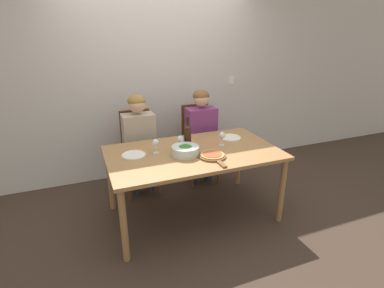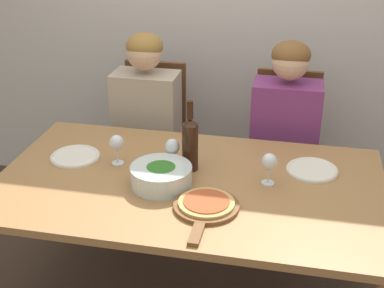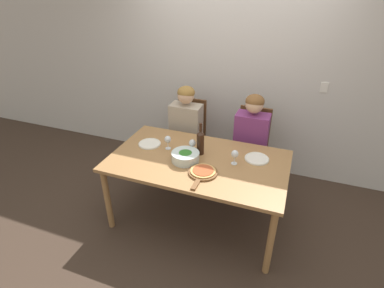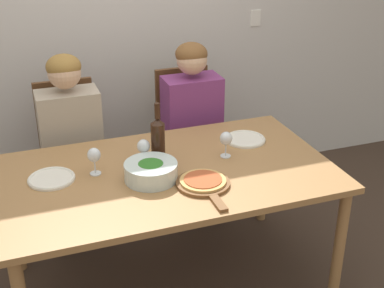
{
  "view_description": "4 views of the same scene",
  "coord_description": "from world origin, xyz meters",
  "px_view_note": "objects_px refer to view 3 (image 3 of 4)",
  "views": [
    {
      "loc": [
        -1.07,
        -2.67,
        1.95
      ],
      "look_at": [
        -0.02,
        -0.02,
        0.86
      ],
      "focal_mm": 28.0,
      "sensor_mm": 36.0,
      "label": 1
    },
    {
      "loc": [
        0.46,
        -2.08,
        1.97
      ],
      "look_at": [
        -0.01,
        0.13,
        0.89
      ],
      "focal_mm": 50.0,
      "sensor_mm": 36.0,
      "label": 2
    },
    {
      "loc": [
        0.83,
        -2.4,
        2.37
      ],
      "look_at": [
        -0.07,
        0.02,
        0.92
      ],
      "focal_mm": 28.0,
      "sensor_mm": 36.0,
      "label": 3
    },
    {
      "loc": [
        -0.74,
        -2.42,
        2.12
      ],
      "look_at": [
        0.15,
        0.03,
        0.88
      ],
      "focal_mm": 50.0,
      "sensor_mm": 36.0,
      "label": 4
    }
  ],
  "objects_px": {
    "pizza_on_board": "(203,172)",
    "chair_left": "(189,136)",
    "person_man": "(251,136)",
    "broccoli_bowl": "(185,156)",
    "wine_glass_right": "(235,155)",
    "wine_glass_left": "(168,140)",
    "chair_right": "(251,147)",
    "wine_glass_centre": "(192,144)",
    "dinner_plate_right": "(257,159)",
    "wine_bottle": "(200,142)",
    "dinner_plate_left": "(150,144)",
    "person_woman": "(186,125)"
  },
  "relations": [
    {
      "from": "pizza_on_board",
      "to": "chair_left",
      "type": "bearing_deg",
      "value": 117.12
    },
    {
      "from": "person_man",
      "to": "broccoli_bowl",
      "type": "distance_m",
      "value": 0.93
    },
    {
      "from": "pizza_on_board",
      "to": "wine_glass_right",
      "type": "xyz_separation_m",
      "value": [
        0.24,
        0.27,
        0.09
      ]
    },
    {
      "from": "wine_glass_right",
      "to": "wine_glass_left",
      "type": "bearing_deg",
      "value": 176.59
    },
    {
      "from": "wine_glass_left",
      "to": "broccoli_bowl",
      "type": "bearing_deg",
      "value": -31.08
    },
    {
      "from": "person_man",
      "to": "wine_glass_left",
      "type": "bearing_deg",
      "value": -141.35
    },
    {
      "from": "chair_right",
      "to": "wine_glass_right",
      "type": "bearing_deg",
      "value": -93.1
    },
    {
      "from": "pizza_on_board",
      "to": "wine_glass_centre",
      "type": "distance_m",
      "value": 0.4
    },
    {
      "from": "pizza_on_board",
      "to": "wine_glass_centre",
      "type": "height_order",
      "value": "wine_glass_centre"
    },
    {
      "from": "person_man",
      "to": "dinner_plate_right",
      "type": "height_order",
      "value": "person_man"
    },
    {
      "from": "wine_bottle",
      "to": "dinner_plate_left",
      "type": "xyz_separation_m",
      "value": [
        -0.58,
        -0.01,
        -0.13
      ]
    },
    {
      "from": "wine_bottle",
      "to": "wine_glass_left",
      "type": "relative_size",
      "value": 2.29
    },
    {
      "from": "dinner_plate_left",
      "to": "wine_glass_left",
      "type": "height_order",
      "value": "wine_glass_left"
    },
    {
      "from": "wine_glass_left",
      "to": "dinner_plate_right",
      "type": "bearing_deg",
      "value": 7.09
    },
    {
      "from": "dinner_plate_left",
      "to": "wine_glass_right",
      "type": "height_order",
      "value": "wine_glass_right"
    },
    {
      "from": "wine_glass_right",
      "to": "broccoli_bowl",
      "type": "bearing_deg",
      "value": -166.3
    },
    {
      "from": "dinner_plate_left",
      "to": "pizza_on_board",
      "type": "height_order",
      "value": "pizza_on_board"
    },
    {
      "from": "chair_right",
      "to": "person_man",
      "type": "bearing_deg",
      "value": -90.0
    },
    {
      "from": "broccoli_bowl",
      "to": "wine_glass_centre",
      "type": "bearing_deg",
      "value": 86.89
    },
    {
      "from": "person_woman",
      "to": "wine_glass_right",
      "type": "relative_size",
      "value": 8.26
    },
    {
      "from": "chair_left",
      "to": "pizza_on_board",
      "type": "distance_m",
      "value": 1.2
    },
    {
      "from": "person_woman",
      "to": "chair_left",
      "type": "bearing_deg",
      "value": 90.0
    },
    {
      "from": "broccoli_bowl",
      "to": "pizza_on_board",
      "type": "height_order",
      "value": "broccoli_bowl"
    },
    {
      "from": "dinner_plate_right",
      "to": "dinner_plate_left",
      "type": "bearing_deg",
      "value": -174.92
    },
    {
      "from": "person_man",
      "to": "broccoli_bowl",
      "type": "bearing_deg",
      "value": -123.38
    },
    {
      "from": "dinner_plate_left",
      "to": "pizza_on_board",
      "type": "distance_m",
      "value": 0.79
    },
    {
      "from": "chair_right",
      "to": "dinner_plate_left",
      "type": "xyz_separation_m",
      "value": [
        -1.0,
        -0.72,
        0.23
      ]
    },
    {
      "from": "chair_left",
      "to": "broccoli_bowl",
      "type": "height_order",
      "value": "chair_left"
    },
    {
      "from": "chair_left",
      "to": "broccoli_bowl",
      "type": "bearing_deg",
      "value": -71.26
    },
    {
      "from": "broccoli_bowl",
      "to": "wine_glass_left",
      "type": "relative_size",
      "value": 1.84
    },
    {
      "from": "wine_bottle",
      "to": "dinner_plate_left",
      "type": "bearing_deg",
      "value": -179.1
    },
    {
      "from": "chair_left",
      "to": "wine_glass_centre",
      "type": "height_order",
      "value": "chair_left"
    },
    {
      "from": "wine_bottle",
      "to": "dinner_plate_right",
      "type": "relative_size",
      "value": 1.42
    },
    {
      "from": "wine_bottle",
      "to": "wine_glass_centre",
      "type": "height_order",
      "value": "wine_bottle"
    },
    {
      "from": "dinner_plate_left",
      "to": "dinner_plate_right",
      "type": "xyz_separation_m",
      "value": [
        1.15,
        0.1,
        0.0
      ]
    },
    {
      "from": "chair_right",
      "to": "broccoli_bowl",
      "type": "bearing_deg",
      "value": -119.75
    },
    {
      "from": "wine_glass_centre",
      "to": "wine_glass_left",
      "type": "bearing_deg",
      "value": -176.91
    },
    {
      "from": "chair_right",
      "to": "person_man",
      "type": "xyz_separation_m",
      "value": [
        0.0,
        -0.12,
        0.21
      ]
    },
    {
      "from": "dinner_plate_left",
      "to": "pizza_on_board",
      "type": "relative_size",
      "value": 0.58
    },
    {
      "from": "wine_glass_right",
      "to": "pizza_on_board",
      "type": "bearing_deg",
      "value": -131.31
    },
    {
      "from": "wine_glass_left",
      "to": "wine_glass_right",
      "type": "bearing_deg",
      "value": -3.41
    },
    {
      "from": "person_man",
      "to": "wine_glass_right",
      "type": "relative_size",
      "value": 8.26
    },
    {
      "from": "person_man",
      "to": "wine_glass_right",
      "type": "bearing_deg",
      "value": -93.66
    },
    {
      "from": "chair_left",
      "to": "wine_bottle",
      "type": "xyz_separation_m",
      "value": [
        0.4,
        -0.71,
        0.36
      ]
    },
    {
      "from": "person_man",
      "to": "wine_glass_right",
      "type": "xyz_separation_m",
      "value": [
        -0.04,
        -0.66,
        0.11
      ]
    },
    {
      "from": "broccoli_bowl",
      "to": "wine_glass_left",
      "type": "bearing_deg",
      "value": 148.92
    },
    {
      "from": "wine_bottle",
      "to": "wine_glass_centre",
      "type": "distance_m",
      "value": 0.09
    },
    {
      "from": "chair_left",
      "to": "pizza_on_board",
      "type": "relative_size",
      "value": 2.44
    },
    {
      "from": "wine_bottle",
      "to": "wine_glass_left",
      "type": "distance_m",
      "value": 0.36
    },
    {
      "from": "chair_right",
      "to": "person_man",
      "type": "distance_m",
      "value": 0.24
    }
  ]
}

